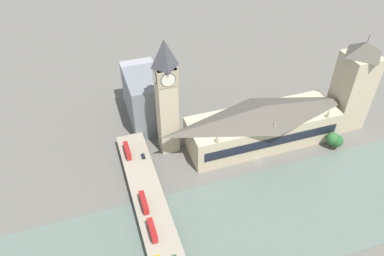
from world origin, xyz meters
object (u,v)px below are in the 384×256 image
at_px(parliament_hall, 263,124).
at_px(double_decker_bus_lead, 127,150).
at_px(double_decker_bus_rear, 144,202).
at_px(car_southbound_mid, 143,156).
at_px(clock_tower, 166,95).
at_px(double_decker_bus_mid, 152,230).
at_px(road_bridge, 162,242).
at_px(victoria_tower, 353,85).

distance_m(parliament_hall, double_decker_bus_lead, 76.91).
bearing_deg(double_decker_bus_rear, car_southbound_mid, -11.84).
height_order(double_decker_bus_rear, car_southbound_mid, double_decker_bus_rear).
relative_size(clock_tower, double_decker_bus_mid, 6.26).
distance_m(clock_tower, road_bridge, 73.06).
relative_size(clock_tower, victoria_tower, 1.15).
xyz_separation_m(parliament_hall, victoria_tower, (0.06, -55.86, 14.70)).
bearing_deg(double_decker_bus_lead, double_decker_bus_mid, -179.11).
bearing_deg(parliament_hall, double_decker_bus_rear, 111.58).
relative_size(road_bridge, double_decker_bus_mid, 13.60).
relative_size(double_decker_bus_lead, double_decker_bus_rear, 0.97).
height_order(road_bridge, double_decker_bus_mid, double_decker_bus_mid).
distance_m(victoria_tower, double_decker_bus_rear, 136.29).
bearing_deg(car_southbound_mid, double_decker_bus_mid, 172.18).
distance_m(clock_tower, double_decker_bus_rear, 55.51).
height_order(clock_tower, road_bridge, clock_tower).
bearing_deg(parliament_hall, road_bridge, 124.89).
relative_size(parliament_hall, car_southbound_mid, 21.90).
bearing_deg(parliament_hall, car_southbound_mid, 88.06).
height_order(victoria_tower, road_bridge, victoria_tower).
distance_m(clock_tower, double_decker_bus_mid, 68.42).
distance_m(victoria_tower, double_decker_bus_lead, 133.85).
bearing_deg(road_bridge, car_southbound_mid, -3.99).
height_order(parliament_hall, car_southbound_mid, parliament_hall).
relative_size(parliament_hall, double_decker_bus_lead, 7.75).
relative_size(road_bridge, double_decker_bus_rear, 12.86).
xyz_separation_m(double_decker_bus_lead, double_decker_bus_rear, (-37.25, -0.71, 0.06)).
distance_m(double_decker_bus_rear, car_southbound_mid, 33.07).
bearing_deg(double_decker_bus_lead, parliament_hall, -95.44).
height_order(parliament_hall, road_bridge, parliament_hall).
bearing_deg(double_decker_bus_rear, parliament_hall, -68.42).
height_order(road_bridge, double_decker_bus_rear, double_decker_bus_rear).
bearing_deg(road_bridge, double_decker_bus_lead, 3.73).
distance_m(parliament_hall, clock_tower, 58.42).
bearing_deg(road_bridge, double_decker_bus_rear, 8.44).
bearing_deg(double_decker_bus_lead, car_southbound_mid, -123.48).
height_order(parliament_hall, double_decker_bus_rear, parliament_hall).
xyz_separation_m(road_bridge, double_decker_bus_mid, (4.63, 2.95, 3.86)).
bearing_deg(parliament_hall, double_decker_bus_lead, 84.56).
xyz_separation_m(road_bridge, car_southbound_mid, (53.02, -3.70, 1.80)).
bearing_deg(double_decker_bus_mid, road_bridge, -147.51).
height_order(victoria_tower, double_decker_bus_rear, victoria_tower).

